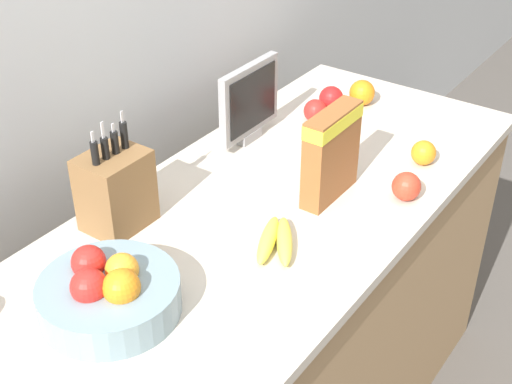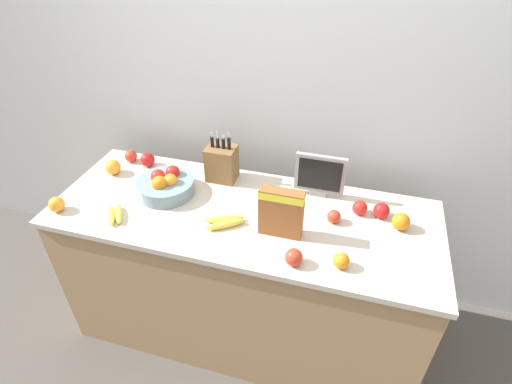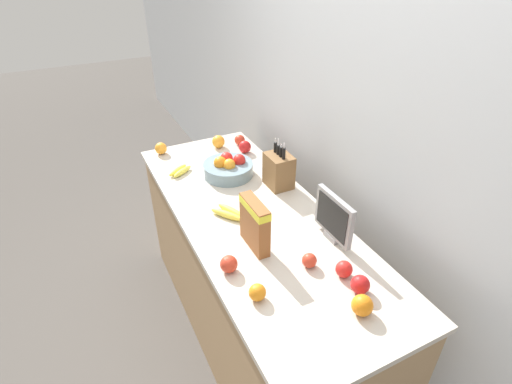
{
  "view_description": "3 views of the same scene",
  "coord_description": "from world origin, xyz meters",
  "px_view_note": "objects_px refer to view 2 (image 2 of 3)",
  "views": [
    {
      "loc": [
        -1.17,
        -0.85,
        1.93
      ],
      "look_at": [
        -0.01,
        -0.03,
        1.01
      ],
      "focal_mm": 50.0,
      "sensor_mm": 36.0,
      "label": 1
    },
    {
      "loc": [
        0.49,
        -1.45,
        2.15
      ],
      "look_at": [
        0.07,
        0.02,
        1.03
      ],
      "focal_mm": 28.0,
      "sensor_mm": 36.0,
      "label": 2
    },
    {
      "loc": [
        1.48,
        -0.73,
        2.12
      ],
      "look_at": [
        -0.05,
        0.04,
        1.01
      ],
      "focal_mm": 28.0,
      "sensor_mm": 36.0,
      "label": 3
    }
  ],
  "objects_px": {
    "small_monitor": "(320,175)",
    "banana_bunch_left": "(115,215)",
    "banana_bunch_right": "(225,222)",
    "orange_back_center": "(113,167)",
    "apple_leftmost": "(381,210)",
    "apple_middle": "(131,156)",
    "fruit_bowl": "(166,185)",
    "orange_front_center": "(57,204)",
    "apple_rear": "(360,208)",
    "orange_mid_right": "(401,222)",
    "apple_near_bananas": "(294,257)",
    "knife_block": "(222,163)",
    "apple_by_knife_block": "(148,160)",
    "apple_rightmost": "(334,217)",
    "cereal_box": "(281,211)",
    "orange_by_cereal": "(341,261)"
  },
  "relations": [
    {
      "from": "apple_by_knife_block",
      "to": "orange_mid_right",
      "type": "relative_size",
      "value": 0.98
    },
    {
      "from": "fruit_bowl",
      "to": "orange_front_center",
      "type": "xyz_separation_m",
      "value": [
        -0.45,
        -0.29,
        -0.01
      ]
    },
    {
      "from": "orange_mid_right",
      "to": "orange_by_cereal",
      "type": "bearing_deg",
      "value": -126.63
    },
    {
      "from": "apple_rear",
      "to": "orange_by_cereal",
      "type": "distance_m",
      "value": 0.38
    },
    {
      "from": "small_monitor",
      "to": "apple_rightmost",
      "type": "distance_m",
      "value": 0.24
    },
    {
      "from": "banana_bunch_right",
      "to": "apple_rightmost",
      "type": "bearing_deg",
      "value": 18.38
    },
    {
      "from": "orange_by_cereal",
      "to": "apple_leftmost",
      "type": "bearing_deg",
      "value": 68.73
    },
    {
      "from": "knife_block",
      "to": "apple_rear",
      "type": "bearing_deg",
      "value": -7.98
    },
    {
      "from": "small_monitor",
      "to": "orange_back_center",
      "type": "relative_size",
      "value": 3.01
    },
    {
      "from": "banana_bunch_right",
      "to": "apple_middle",
      "type": "bearing_deg",
      "value": 151.73
    },
    {
      "from": "orange_back_center",
      "to": "orange_mid_right",
      "type": "bearing_deg",
      "value": -1.56
    },
    {
      "from": "apple_by_knife_block",
      "to": "apple_middle",
      "type": "distance_m",
      "value": 0.12
    },
    {
      "from": "apple_rear",
      "to": "orange_front_center",
      "type": "relative_size",
      "value": 0.94
    },
    {
      "from": "banana_bunch_right",
      "to": "orange_back_center",
      "type": "xyz_separation_m",
      "value": [
        -0.75,
        0.24,
        0.02
      ]
    },
    {
      "from": "banana_bunch_left",
      "to": "apple_by_knife_block",
      "type": "height_order",
      "value": "apple_by_knife_block"
    },
    {
      "from": "banana_bunch_right",
      "to": "apple_rear",
      "type": "relative_size",
      "value": 2.75
    },
    {
      "from": "banana_bunch_right",
      "to": "apple_leftmost",
      "type": "xyz_separation_m",
      "value": [
        0.7,
        0.26,
        0.02
      ]
    },
    {
      "from": "knife_block",
      "to": "orange_front_center",
      "type": "relative_size",
      "value": 3.77
    },
    {
      "from": "banana_bunch_right",
      "to": "apple_by_knife_block",
      "type": "bearing_deg",
      "value": 148.38
    },
    {
      "from": "orange_front_center",
      "to": "apple_rear",
      "type": "bearing_deg",
      "value": 15.17
    },
    {
      "from": "knife_block",
      "to": "orange_mid_right",
      "type": "distance_m",
      "value": 0.95
    },
    {
      "from": "orange_by_cereal",
      "to": "banana_bunch_right",
      "type": "bearing_deg",
      "value": 167.9
    },
    {
      "from": "small_monitor",
      "to": "banana_bunch_left",
      "type": "bearing_deg",
      "value": -153.89
    },
    {
      "from": "fruit_bowl",
      "to": "apple_middle",
      "type": "height_order",
      "value": "fruit_bowl"
    },
    {
      "from": "apple_rightmost",
      "to": "apple_near_bananas",
      "type": "relative_size",
      "value": 0.85
    },
    {
      "from": "orange_back_center",
      "to": "banana_bunch_right",
      "type": "bearing_deg",
      "value": -18.04
    },
    {
      "from": "orange_by_cereal",
      "to": "orange_mid_right",
      "type": "bearing_deg",
      "value": 53.37
    },
    {
      "from": "apple_leftmost",
      "to": "apple_middle",
      "type": "xyz_separation_m",
      "value": [
        -1.42,
        0.12,
        -0.0
      ]
    },
    {
      "from": "apple_rightmost",
      "to": "apple_by_knife_block",
      "type": "relative_size",
      "value": 0.8
    },
    {
      "from": "apple_by_knife_block",
      "to": "apple_middle",
      "type": "height_order",
      "value": "apple_by_knife_block"
    },
    {
      "from": "apple_by_knife_block",
      "to": "apple_rightmost",
      "type": "bearing_deg",
      "value": -10.71
    },
    {
      "from": "apple_by_knife_block",
      "to": "apple_near_bananas",
      "type": "xyz_separation_m",
      "value": [
        0.96,
        -0.53,
        -0.0
      ]
    },
    {
      "from": "fruit_bowl",
      "to": "apple_by_knife_block",
      "type": "bearing_deg",
      "value": 136.08
    },
    {
      "from": "apple_leftmost",
      "to": "apple_near_bananas",
      "type": "relative_size",
      "value": 1.03
    },
    {
      "from": "apple_rear",
      "to": "orange_back_center",
      "type": "bearing_deg",
      "value": -179.22
    },
    {
      "from": "orange_mid_right",
      "to": "banana_bunch_left",
      "type": "bearing_deg",
      "value": -167.4
    },
    {
      "from": "banana_bunch_right",
      "to": "apple_rightmost",
      "type": "distance_m",
      "value": 0.52
    },
    {
      "from": "fruit_bowl",
      "to": "orange_mid_right",
      "type": "relative_size",
      "value": 3.57
    },
    {
      "from": "apple_near_bananas",
      "to": "orange_front_center",
      "type": "bearing_deg",
      "value": 178.51
    },
    {
      "from": "small_monitor",
      "to": "banana_bunch_left",
      "type": "xyz_separation_m",
      "value": [
        -0.91,
        -0.45,
        -0.11
      ]
    },
    {
      "from": "fruit_bowl",
      "to": "apple_leftmost",
      "type": "bearing_deg",
      "value": 5.52
    },
    {
      "from": "apple_by_knife_block",
      "to": "orange_mid_right",
      "type": "bearing_deg",
      "value": -6.89
    },
    {
      "from": "fruit_bowl",
      "to": "apple_middle",
      "type": "distance_m",
      "value": 0.41
    },
    {
      "from": "cereal_box",
      "to": "banana_bunch_left",
      "type": "distance_m",
      "value": 0.81
    },
    {
      "from": "apple_middle",
      "to": "orange_front_center",
      "type": "distance_m",
      "value": 0.52
    },
    {
      "from": "apple_rightmost",
      "to": "orange_back_center",
      "type": "height_order",
      "value": "orange_back_center"
    },
    {
      "from": "cereal_box",
      "to": "banana_bunch_left",
      "type": "relative_size",
      "value": 1.45
    },
    {
      "from": "banana_bunch_left",
      "to": "orange_mid_right",
      "type": "bearing_deg",
      "value": 12.6
    },
    {
      "from": "fruit_bowl",
      "to": "apple_leftmost",
      "type": "relative_size",
      "value": 3.8
    },
    {
      "from": "small_monitor",
      "to": "cereal_box",
      "type": "xyz_separation_m",
      "value": [
        -0.12,
        -0.34,
        0.01
      ]
    }
  ]
}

